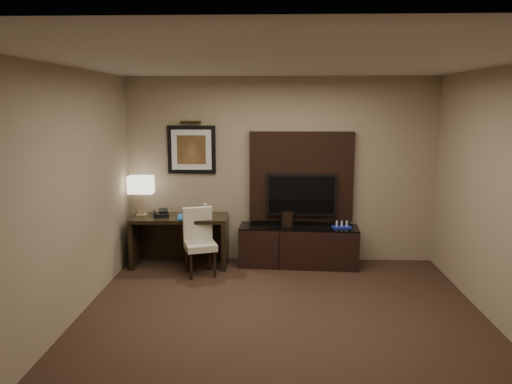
{
  "coord_description": "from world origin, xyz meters",
  "views": [
    {
      "loc": [
        -0.1,
        -4.74,
        2.33
      ],
      "look_at": [
        -0.34,
        1.8,
        1.15
      ],
      "focal_mm": 35.0,
      "sensor_mm": 36.0,
      "label": 1
    }
  ],
  "objects_px": {
    "desk_phone": "(161,213)",
    "desk": "(180,241)",
    "credenza": "(299,246)",
    "tv": "(301,195)",
    "ice_bucket": "(287,219)",
    "table_lamp": "(141,196)",
    "water_bottle": "(205,210)",
    "minibar_tray": "(342,225)",
    "desk_chair": "(200,245)"
  },
  "relations": [
    {
      "from": "credenza",
      "to": "tv",
      "type": "bearing_deg",
      "value": 78.41
    },
    {
      "from": "credenza",
      "to": "table_lamp",
      "type": "distance_m",
      "value": 2.37
    },
    {
      "from": "table_lamp",
      "to": "water_bottle",
      "type": "bearing_deg",
      "value": -0.85
    },
    {
      "from": "table_lamp",
      "to": "ice_bucket",
      "type": "height_order",
      "value": "table_lamp"
    },
    {
      "from": "table_lamp",
      "to": "ice_bucket",
      "type": "xyz_separation_m",
      "value": [
        2.1,
        0.02,
        -0.32
      ]
    },
    {
      "from": "table_lamp",
      "to": "desk",
      "type": "bearing_deg",
      "value": -6.5
    },
    {
      "from": "desk_phone",
      "to": "water_bottle",
      "type": "bearing_deg",
      "value": -9.54
    },
    {
      "from": "table_lamp",
      "to": "water_bottle",
      "type": "distance_m",
      "value": 0.94
    },
    {
      "from": "ice_bucket",
      "to": "minibar_tray",
      "type": "relative_size",
      "value": 0.77
    },
    {
      "from": "credenza",
      "to": "desk_phone",
      "type": "relative_size",
      "value": 7.93
    },
    {
      "from": "desk_phone",
      "to": "tv",
      "type": "bearing_deg",
      "value": -9.98
    },
    {
      "from": "desk",
      "to": "ice_bucket",
      "type": "relative_size",
      "value": 6.84
    },
    {
      "from": "desk",
      "to": "water_bottle",
      "type": "relative_size",
      "value": 7.6
    },
    {
      "from": "desk_chair",
      "to": "table_lamp",
      "type": "bearing_deg",
      "value": 133.77
    },
    {
      "from": "desk_chair",
      "to": "ice_bucket",
      "type": "height_order",
      "value": "desk_chair"
    },
    {
      "from": "desk_phone",
      "to": "minibar_tray",
      "type": "relative_size",
      "value": 0.82
    },
    {
      "from": "desk",
      "to": "water_bottle",
      "type": "xyz_separation_m",
      "value": [
        0.36,
        0.05,
        0.45
      ]
    },
    {
      "from": "table_lamp",
      "to": "minibar_tray",
      "type": "relative_size",
      "value": 2.11
    },
    {
      "from": "desk",
      "to": "credenza",
      "type": "relative_size",
      "value": 0.8
    },
    {
      "from": "water_bottle",
      "to": "minibar_tray",
      "type": "relative_size",
      "value": 0.69
    },
    {
      "from": "desk",
      "to": "tv",
      "type": "xyz_separation_m",
      "value": [
        1.74,
        0.19,
        0.66
      ]
    },
    {
      "from": "ice_bucket",
      "to": "table_lamp",
      "type": "bearing_deg",
      "value": -179.5
    },
    {
      "from": "tv",
      "to": "desk_phone",
      "type": "xyz_separation_m",
      "value": [
        -2.0,
        -0.21,
        -0.24
      ]
    },
    {
      "from": "table_lamp",
      "to": "desk_phone",
      "type": "relative_size",
      "value": 2.56
    },
    {
      "from": "desk_chair",
      "to": "table_lamp",
      "type": "relative_size",
      "value": 1.54
    },
    {
      "from": "tv",
      "to": "desk_chair",
      "type": "bearing_deg",
      "value": -157.08
    },
    {
      "from": "credenza",
      "to": "water_bottle",
      "type": "height_order",
      "value": "water_bottle"
    },
    {
      "from": "tv",
      "to": "minibar_tray",
      "type": "xyz_separation_m",
      "value": [
        0.56,
        -0.2,
        -0.39
      ]
    },
    {
      "from": "credenza",
      "to": "desk_phone",
      "type": "distance_m",
      "value": 2.03
    },
    {
      "from": "desk_phone",
      "to": "table_lamp",
      "type": "bearing_deg",
      "value": 148.18
    },
    {
      "from": "tv",
      "to": "desk",
      "type": "bearing_deg",
      "value": -173.78
    },
    {
      "from": "water_bottle",
      "to": "desk",
      "type": "bearing_deg",
      "value": -172.13
    },
    {
      "from": "ice_bucket",
      "to": "desk_chair",
      "type": "bearing_deg",
      "value": -158.07
    },
    {
      "from": "water_bottle",
      "to": "tv",
      "type": "bearing_deg",
      "value": 5.79
    },
    {
      "from": "table_lamp",
      "to": "minibar_tray",
      "type": "distance_m",
      "value": 2.89
    },
    {
      "from": "desk",
      "to": "desk_chair",
      "type": "bearing_deg",
      "value": -50.39
    },
    {
      "from": "tv",
      "to": "table_lamp",
      "type": "height_order",
      "value": "tv"
    },
    {
      "from": "credenza",
      "to": "table_lamp",
      "type": "xyz_separation_m",
      "value": [
        -2.26,
        0.01,
        0.71
      ]
    },
    {
      "from": "credenza",
      "to": "ice_bucket",
      "type": "height_order",
      "value": "ice_bucket"
    },
    {
      "from": "credenza",
      "to": "water_bottle",
      "type": "relative_size",
      "value": 9.45
    },
    {
      "from": "desk_phone",
      "to": "ice_bucket",
      "type": "distance_m",
      "value": 1.81
    },
    {
      "from": "credenza",
      "to": "tv",
      "type": "distance_m",
      "value": 0.74
    },
    {
      "from": "water_bottle",
      "to": "ice_bucket",
      "type": "distance_m",
      "value": 1.19
    },
    {
      "from": "ice_bucket",
      "to": "water_bottle",
      "type": "bearing_deg",
      "value": -178.46
    },
    {
      "from": "table_lamp",
      "to": "water_bottle",
      "type": "height_order",
      "value": "table_lamp"
    },
    {
      "from": "credenza",
      "to": "tv",
      "type": "xyz_separation_m",
      "value": [
        0.04,
        0.14,
        0.73
      ]
    },
    {
      "from": "desk",
      "to": "desk_chair",
      "type": "distance_m",
      "value": 0.53
    },
    {
      "from": "tv",
      "to": "table_lamp",
      "type": "bearing_deg",
      "value": -176.85
    },
    {
      "from": "ice_bucket",
      "to": "minibar_tray",
      "type": "height_order",
      "value": "ice_bucket"
    },
    {
      "from": "desk_phone",
      "to": "desk",
      "type": "bearing_deg",
      "value": -11.53
    }
  ]
}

